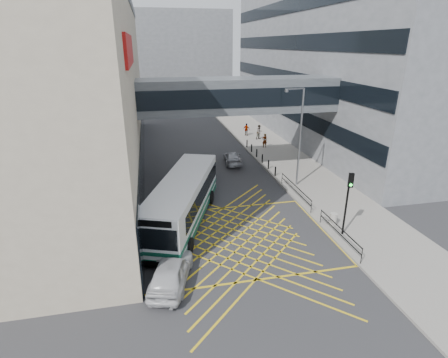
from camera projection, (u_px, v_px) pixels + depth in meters
ground at (237, 238)px, 22.87m from camera, size 120.00×120.00×0.00m
building_right at (371, 59)px, 45.79m from camera, size 24.09×44.00×20.00m
building_far at (160, 58)px, 73.91m from camera, size 28.00×16.00×18.00m
skybridge at (238, 95)px, 31.67m from camera, size 20.00×4.10×3.00m
pavement at (283, 159)px, 38.26m from camera, size 6.00×54.00×0.16m
box_junction at (237, 237)px, 22.86m from camera, size 12.00×9.00×0.01m
bus at (183, 199)px, 24.29m from camera, size 6.59×11.94×3.29m
car_white at (171, 271)px, 18.24m from camera, size 3.27×5.21×1.54m
car_dark at (203, 171)px, 32.74m from camera, size 2.63×4.88×1.45m
car_silver at (233, 157)px, 36.84m from camera, size 2.21×4.31×1.28m
traffic_light at (348, 195)px, 21.87m from camera, size 0.34×0.52×4.35m
street_lamp at (299, 132)px, 29.27m from camera, size 1.90×0.65×8.40m
litter_bin at (333, 219)px, 24.01m from camera, size 0.49×0.49×0.85m
kerb_railings at (313, 205)px, 25.37m from camera, size 0.05×12.54×1.00m
bollards at (259, 156)px, 37.53m from camera, size 0.14×10.14×0.90m
pedestrian_a at (265, 141)px, 41.87m from camera, size 0.71×0.54×1.68m
pedestrian_b at (259, 132)px, 45.46m from camera, size 1.05×0.86×1.87m
pedestrian_c at (247, 130)px, 47.32m from camera, size 1.06×0.96×1.65m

